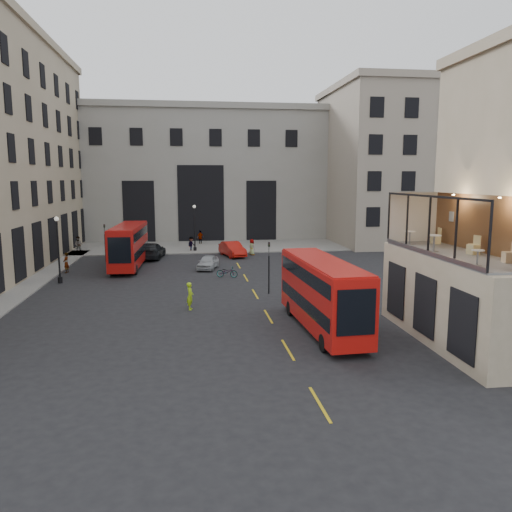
{
  "coord_description": "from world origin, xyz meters",
  "views": [
    {
      "loc": [
        -6.71,
        -22.99,
        8.32
      ],
      "look_at": [
        -2.11,
        10.74,
        3.0
      ],
      "focal_mm": 35.0,
      "sensor_mm": 36.0,
      "label": 1
    }
  ],
  "objects": [
    {
      "name": "bus_near",
      "position": [
        0.5,
        2.97,
        2.2
      ],
      "size": [
        2.71,
        9.93,
        3.92
      ],
      "color": "#BA110C",
      "rests_on": "ground"
    },
    {
      "name": "ground",
      "position": [
        0.0,
        0.0,
        0.0
      ],
      "size": [
        140.0,
        140.0,
        0.0
      ],
      "primitive_type": "plane",
      "color": "black",
      "rests_on": "ground"
    },
    {
      "name": "host_frontage",
      "position": [
        6.5,
        0.0,
        2.25
      ],
      "size": [
        3.0,
        11.0,
        4.5
      ],
      "primitive_type": "cube",
      "color": "tan",
      "rests_on": "ground"
    },
    {
      "name": "bus_far",
      "position": [
        -12.24,
        24.27,
        2.26
      ],
      "size": [
        2.7,
        10.16,
        4.02
      ],
      "color": "#A90F0B",
      "rests_on": "ground"
    },
    {
      "name": "pavement_far",
      "position": [
        -6.0,
        38.0,
        0.06
      ],
      "size": [
        40.0,
        12.0,
        0.12
      ],
      "primitive_type": "cube",
      "color": "slate",
      "rests_on": "ground"
    },
    {
      "name": "gateway",
      "position": [
        -5.0,
        47.99,
        9.39
      ],
      "size": [
        35.0,
        10.6,
        18.0
      ],
      "color": "gray",
      "rests_on": "ground"
    },
    {
      "name": "pedestrian_a",
      "position": [
        -19.0,
        34.86,
        0.92
      ],
      "size": [
        0.94,
        0.76,
        1.84
      ],
      "primitive_type": "imported",
      "rotation": [
        0.0,
        0.0,
        -0.07
      ],
      "color": "gray",
      "rests_on": "ground"
    },
    {
      "name": "bicycle",
      "position": [
        -3.54,
        18.45,
        0.47
      ],
      "size": [
        1.91,
        1.13,
        0.95
      ],
      "primitive_type": "imported",
      "rotation": [
        0.0,
        0.0,
        1.27
      ],
      "color": "gray",
      "rests_on": "ground"
    },
    {
      "name": "car_a",
      "position": [
        -4.98,
        22.64,
        0.64
      ],
      "size": [
        2.46,
        4.04,
        1.28
      ],
      "primitive_type": "imported",
      "rotation": [
        0.0,
        0.0,
        -0.27
      ],
      "color": "#A5A9AE",
      "rests_on": "ground"
    },
    {
      "name": "cafe_chair_a",
      "position": [
        7.4,
        -2.82,
        4.88
      ],
      "size": [
        0.52,
        0.52,
        0.91
      ],
      "color": "tan",
      "rests_on": "cafe_floor"
    },
    {
      "name": "traffic_light_far",
      "position": [
        -15.0,
        28.0,
        2.42
      ],
      "size": [
        0.16,
        0.2,
        3.8
      ],
      "color": "black",
      "rests_on": "ground"
    },
    {
      "name": "pedestrian_c",
      "position": [
        -5.23,
        40.0,
        0.9
      ],
      "size": [
        1.1,
        1.01,
        1.8
      ],
      "primitive_type": "imported",
      "rotation": [
        0.0,
        0.0,
        3.83
      ],
      "color": "gray",
      "rests_on": "ground"
    },
    {
      "name": "building_right",
      "position": [
        20.0,
        39.97,
        10.39
      ],
      "size": [
        16.6,
        18.6,
        20.0
      ],
      "color": "gray",
      "rests_on": "ground"
    },
    {
      "name": "street_lamp_a",
      "position": [
        -17.0,
        18.0,
        2.39
      ],
      "size": [
        0.36,
        0.36,
        5.33
      ],
      "color": "black",
      "rests_on": "ground"
    },
    {
      "name": "cafe_floor",
      "position": [
        6.5,
        0.0,
        4.55
      ],
      "size": [
        3.0,
        10.0,
        0.1
      ],
      "primitive_type": "cube",
      "color": "slate",
      "rests_on": "host_frontage"
    },
    {
      "name": "pedestrian_d",
      "position": [
        0.12,
        30.54,
        0.87
      ],
      "size": [
        0.89,
        1.01,
        1.75
      ],
      "primitive_type": "imported",
      "rotation": [
        0.0,
        0.0,
        2.07
      ],
      "color": "gray",
      "rests_on": "ground"
    },
    {
      "name": "cafe_table_far",
      "position": [
        5.74,
        3.68,
        5.1
      ],
      "size": [
        0.6,
        0.6,
        0.75
      ],
      "color": "white",
      "rests_on": "cafe_floor"
    },
    {
      "name": "cafe_table_mid",
      "position": [
        5.74,
        0.84,
        5.17
      ],
      "size": [
        0.69,
        0.69,
        0.86
      ],
      "color": "silver",
      "rests_on": "cafe_floor"
    },
    {
      "name": "cafe_table_near",
      "position": [
        5.59,
        -3.32,
        5.05
      ],
      "size": [
        0.55,
        0.55,
        0.68
      ],
      "color": "beige",
      "rests_on": "cafe_floor"
    },
    {
      "name": "cafe_chair_c",
      "position": [
        7.5,
        0.08,
        4.86
      ],
      "size": [
        0.46,
        0.46,
        0.86
      ],
      "color": "tan",
      "rests_on": "cafe_floor"
    },
    {
      "name": "traffic_light_near",
      "position": [
        -1.0,
        12.0,
        2.42
      ],
      "size": [
        0.16,
        0.2,
        3.8
      ],
      "color": "black",
      "rests_on": "ground"
    },
    {
      "name": "car_b",
      "position": [
        -2.06,
        29.94,
        0.78
      ],
      "size": [
        2.81,
        5.0,
        1.56
      ],
      "primitive_type": "imported",
      "rotation": [
        0.0,
        0.0,
        0.26
      ],
      "color": "#AB110A",
      "rests_on": "ground"
    },
    {
      "name": "cafe_chair_d",
      "position": [
        7.36,
        3.74,
        4.88
      ],
      "size": [
        0.49,
        0.49,
        0.92
      ],
      "color": "#D8BE7C",
      "rests_on": "cafe_floor"
    },
    {
      "name": "cyclist",
      "position": [
        -6.69,
        8.3,
        0.89
      ],
      "size": [
        0.46,
        0.67,
        1.77
      ],
      "primitive_type": "imported",
      "rotation": [
        0.0,
        0.0,
        1.52
      ],
      "color": "#A5DA17",
      "rests_on": "ground"
    },
    {
      "name": "street_lamp_b",
      "position": [
        -6.0,
        34.0,
        2.39
      ],
      "size": [
        0.36,
        0.36,
        5.33
      ],
      "color": "black",
      "rests_on": "ground"
    },
    {
      "name": "pedestrian_e",
      "position": [
        -17.52,
        22.42,
        0.91
      ],
      "size": [
        0.55,
        0.73,
        1.81
      ],
      "primitive_type": "imported",
      "rotation": [
        0.0,
        0.0,
        4.52
      ],
      "color": "gray",
      "rests_on": "ground"
    },
    {
      "name": "car_c",
      "position": [
        -10.59,
        29.58,
        0.82
      ],
      "size": [
        2.94,
        5.86,
        1.63
      ],
      "primitive_type": "imported",
      "rotation": [
        0.0,
        0.0,
        3.02
      ],
      "color": "black",
      "rests_on": "ground"
    },
    {
      "name": "pedestrian_b",
      "position": [
        -6.41,
        34.2,
        0.85
      ],
      "size": [
        1.13,
        1.27,
        1.71
      ],
      "primitive_type": "imported",
      "rotation": [
        0.0,
        0.0,
        0.99
      ],
      "color": "gray",
      "rests_on": "ground"
    },
    {
      "name": "cafe_chair_b",
      "position": [
        7.23,
        -0.31,
        4.88
      ],
      "size": [
        0.55,
        0.55,
        0.94
      ],
      "color": "tan",
      "rests_on": "cafe_floor"
    }
  ]
}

